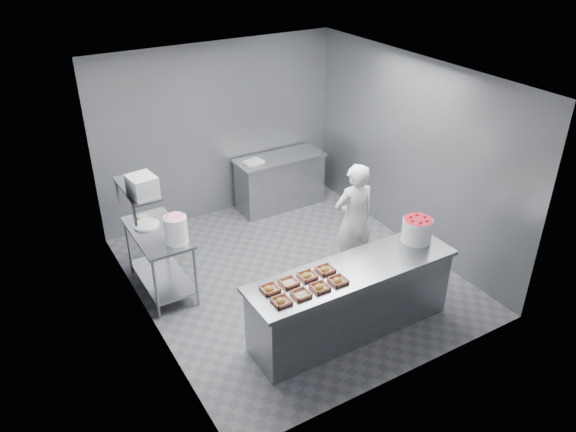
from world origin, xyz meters
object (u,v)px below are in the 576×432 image
at_px(tray_2, 320,287).
at_px(appliance, 142,186).
at_px(prep_table, 160,252).
at_px(strawberry_tub, 417,229).
at_px(tray_4, 270,289).
at_px(tray_6, 307,276).
at_px(service_counter, 351,300).
at_px(worker, 353,220).
at_px(tray_3, 338,280).
at_px(tray_7, 325,269).
at_px(glaze_bucket, 176,229).
at_px(back_counter, 280,181).
at_px(tray_0, 281,301).
at_px(tray_1, 301,294).
at_px(tray_5, 289,282).

bearing_deg(tray_2, appliance, 124.94).
relative_size(prep_table, strawberry_tub, 3.27).
distance_m(tray_4, tray_6, 0.48).
xyz_separation_m(service_counter, worker, (0.77, 1.04, 0.36)).
bearing_deg(tray_3, worker, 47.11).
height_order(tray_4, tray_7, same).
bearing_deg(strawberry_tub, glaze_bucket, 150.04).
xyz_separation_m(tray_7, strawberry_tub, (1.33, -0.02, 0.14)).
height_order(back_counter, tray_0, tray_0).
distance_m(tray_6, appliance, 2.17).
bearing_deg(tray_6, tray_1, -133.54).
xyz_separation_m(tray_5, glaze_bucket, (-0.74, 1.45, 0.17)).
bearing_deg(back_counter, tray_4, -121.62).
bearing_deg(appliance, tray_7, -52.83).
distance_m(tray_2, tray_3, 0.24).
height_order(tray_2, tray_6, same).
distance_m(back_counter, strawberry_tub, 3.21).
distance_m(service_counter, appliance, 2.78).
bearing_deg(tray_3, back_counter, 70.36).
height_order(tray_0, tray_6, same).
relative_size(tray_1, glaze_bucket, 0.44).
distance_m(back_counter, tray_1, 3.80).
bearing_deg(tray_5, tray_6, -0.00).
relative_size(back_counter, tray_3, 8.01).
xyz_separation_m(prep_table, tray_7, (1.35, -1.83, 0.33)).
xyz_separation_m(prep_table, worker, (2.42, -0.91, 0.22)).
distance_m(prep_table, tray_1, 2.27).
xyz_separation_m(worker, appliance, (-2.59, 0.66, 0.87)).
xyz_separation_m(tray_0, tray_2, (0.48, 0.00, 0.00)).
xyz_separation_m(tray_4, glaze_bucket, (-0.49, 1.45, 0.16)).
height_order(service_counter, prep_table, same).
bearing_deg(tray_4, tray_6, 0.00).
bearing_deg(service_counter, tray_7, 157.72).
bearing_deg(tray_6, worker, 34.67).
xyz_separation_m(tray_5, worker, (1.56, 0.91, -0.10)).
xyz_separation_m(tray_1, appliance, (-1.04, 1.83, 0.77)).
bearing_deg(appliance, tray_2, -61.77).
bearing_deg(back_counter, tray_6, -114.81).
bearing_deg(tray_2, service_counter, 12.90).
xyz_separation_m(tray_6, tray_7, (0.24, 0.00, 0.00)).
height_order(tray_3, tray_4, same).
relative_size(prep_table, tray_0, 6.40).
distance_m(worker, appliance, 2.82).
bearing_deg(tray_1, tray_3, -0.00).
distance_m(tray_6, glaze_bucket, 1.75).
bearing_deg(glaze_bucket, back_counter, 34.74).
xyz_separation_m(worker, glaze_bucket, (-2.29, 0.53, 0.27)).
xyz_separation_m(tray_2, tray_7, (0.24, 0.25, 0.00)).
height_order(tray_3, tray_7, same).
relative_size(back_counter, tray_4, 8.01).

